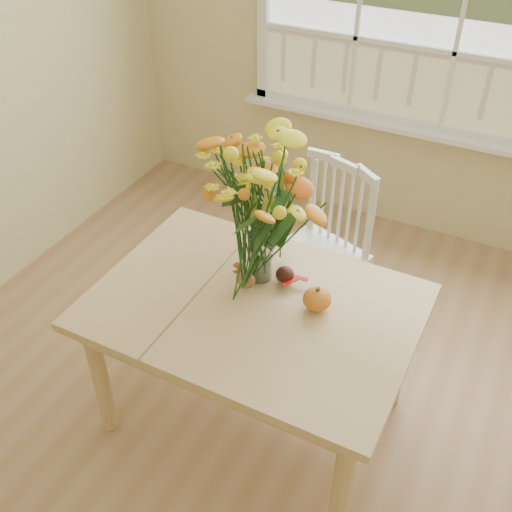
% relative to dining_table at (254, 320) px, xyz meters
% --- Properties ---
extents(wall_back, '(4.00, 0.02, 2.70)m').
position_rel_dining_table_xyz_m(wall_back, '(0.30, 1.79, 0.77)').
color(wall_back, beige).
rests_on(wall_back, floor).
extents(dining_table, '(1.26, 0.90, 0.67)m').
position_rel_dining_table_xyz_m(dining_table, '(0.00, 0.00, 0.00)').
color(dining_table, tan).
rests_on(dining_table, floor).
extents(windsor_chair, '(0.51, 0.50, 0.88)m').
position_rel_dining_table_xyz_m(windsor_chair, '(0.02, 0.74, -0.08)').
color(windsor_chair, white).
rests_on(windsor_chair, floor).
extents(flower_vase, '(0.45, 0.45, 0.54)m').
position_rel_dining_table_xyz_m(flower_vase, '(-0.05, 0.16, 0.42)').
color(flower_vase, white).
rests_on(flower_vase, dining_table).
extents(pumpkin, '(0.11, 0.11, 0.09)m').
position_rel_dining_table_xyz_m(pumpkin, '(0.23, 0.08, 0.13)').
color(pumpkin, orange).
rests_on(pumpkin, dining_table).
extents(turkey_figurine, '(0.09, 0.07, 0.10)m').
position_rel_dining_table_xyz_m(turkey_figurine, '(-0.07, 0.07, 0.13)').
color(turkey_figurine, '#CCB78C').
rests_on(turkey_figurine, dining_table).
extents(dark_gourd, '(0.13, 0.10, 0.07)m').
position_rel_dining_table_xyz_m(dark_gourd, '(0.05, 0.17, 0.12)').
color(dark_gourd, '#38160F').
rests_on(dark_gourd, dining_table).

